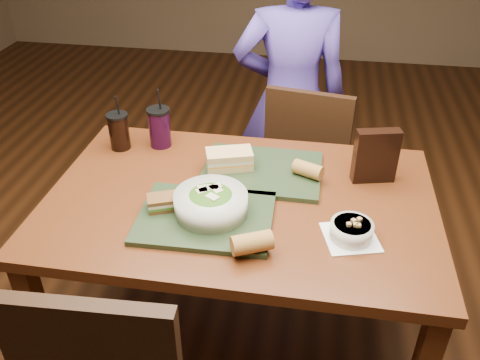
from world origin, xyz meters
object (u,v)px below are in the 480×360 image
dining_table (240,219)px  diner (290,101)px  tray_far (262,171)px  sandwich_near (163,202)px  baguette_near (252,243)px  cup_berry (159,127)px  baguette_far (308,170)px  chip_bag (376,156)px  cup_cola (119,131)px  sandwich_far (229,159)px  tray_near (206,217)px  chair_far (305,161)px  salad_bowl (211,202)px  soup_bowl (352,230)px

dining_table → diner: diner is taller
tray_far → sandwich_near: 0.40m
baguette_near → cup_berry: bearing=127.6°
baguette_far → chip_bag: bearing=10.2°
cup_cola → baguette_far: bearing=-8.9°
cup_berry → sandwich_far: bearing=-25.7°
dining_table → cup_berry: bearing=140.5°
diner → cup_cola: bearing=34.6°
tray_near → cup_cola: cup_cola is taller
sandwich_near → cup_cola: 0.48m
cup_berry → tray_far: bearing=-18.4°
dining_table → tray_far: bearing=72.0°
dining_table → chair_far: size_ratio=1.48×
tray_far → dining_table: bearing=-108.0°
dining_table → chip_bag: size_ratio=6.67×
baguette_near → diner: bearing=89.0°
dining_table → salad_bowl: salad_bowl is taller
chip_bag → cup_cola: bearing=161.9°
tray_near → tray_far: size_ratio=1.00×
baguette_far → soup_bowl: bearing=-63.6°
salad_bowl → tray_far: bearing=66.0°
chair_far → baguette_far: bearing=-87.9°
dining_table → chip_bag: chip_bag is taller
cup_berry → baguette_near: bearing=-52.4°
chair_far → chip_bag: chip_bag is taller
tray_far → baguette_far: (0.16, -0.02, 0.03)m
tray_near → sandwich_near: 0.15m
chair_far → sandwich_far: size_ratio=4.81×
sandwich_near → cup_cola: (-0.29, 0.38, 0.03)m
baguette_far → cup_berry: 0.60m
chair_far → baguette_near: size_ratio=7.50×
salad_bowl → soup_bowl: (0.44, -0.03, -0.03)m
cup_berry → chip_bag: cup_berry is taller
chair_far → baguette_far: 0.64m
salad_bowl → tray_near: bearing=-126.7°
tray_far → chip_bag: size_ratio=2.15×
chair_far → soup_bowl: 0.93m
diner → baguette_far: size_ratio=14.15×
diner → sandwich_near: size_ratio=13.17×
dining_table → sandwich_near: bearing=-151.6°
dining_table → tray_far: (0.05, 0.16, 0.10)m
dining_table → tray_near: tray_near is taller
tray_far → baguette_near: baguette_near is taller
soup_bowl → cup_cola: bearing=155.0°
baguette_near → cup_berry: size_ratio=0.49×
sandwich_near → sandwich_far: size_ratio=0.61×
tray_near → salad_bowl: bearing=53.3°
chair_far → salad_bowl: bearing=-107.9°
sandwich_near → sandwich_far: (0.16, 0.28, 0.01)m
sandwich_far → cup_berry: size_ratio=0.76×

